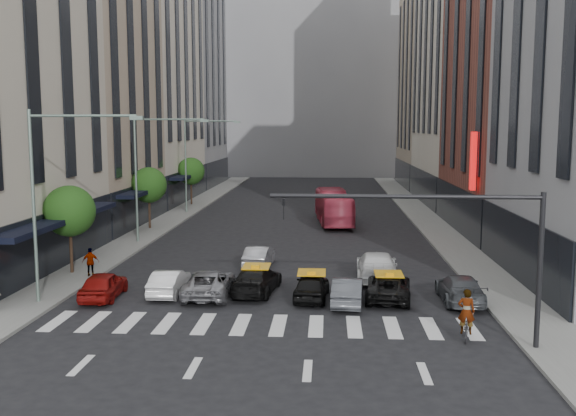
% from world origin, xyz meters
% --- Properties ---
extents(ground, '(160.00, 160.00, 0.00)m').
position_xyz_m(ground, '(0.00, 0.00, 0.00)').
color(ground, black).
rests_on(ground, ground).
extents(sidewalk_left, '(3.00, 96.00, 0.15)m').
position_xyz_m(sidewalk_left, '(-11.50, 30.00, 0.07)').
color(sidewalk_left, slate).
rests_on(sidewalk_left, ground).
extents(sidewalk_right, '(3.00, 96.00, 0.15)m').
position_xyz_m(sidewalk_right, '(11.50, 30.00, 0.07)').
color(sidewalk_right, slate).
rests_on(sidewalk_right, ground).
extents(building_left_b, '(8.00, 16.00, 24.00)m').
position_xyz_m(building_left_b, '(-17.00, 28.00, 12.00)').
color(building_left_b, tan).
rests_on(building_left_b, ground).
extents(building_left_c, '(8.00, 20.00, 36.00)m').
position_xyz_m(building_left_c, '(-17.00, 46.00, 18.00)').
color(building_left_c, beige).
rests_on(building_left_c, ground).
extents(building_left_d, '(8.00, 18.00, 30.00)m').
position_xyz_m(building_left_d, '(-17.00, 65.00, 15.00)').
color(building_left_d, gray).
rests_on(building_left_d, ground).
extents(building_right_b, '(8.00, 18.00, 26.00)m').
position_xyz_m(building_right_b, '(17.00, 27.00, 13.00)').
color(building_right_b, brown).
rests_on(building_right_b, ground).
extents(building_right_c, '(8.00, 20.00, 40.00)m').
position_xyz_m(building_right_c, '(17.00, 46.00, 20.00)').
color(building_right_c, beige).
rests_on(building_right_c, ground).
extents(building_right_d, '(8.00, 18.00, 28.00)m').
position_xyz_m(building_right_d, '(17.00, 65.00, 14.00)').
color(building_right_d, tan).
rests_on(building_right_d, ground).
extents(building_far, '(30.00, 10.00, 36.00)m').
position_xyz_m(building_far, '(0.00, 85.00, 18.00)').
color(building_far, gray).
rests_on(building_far, ground).
extents(tree_near, '(2.88, 2.88, 4.95)m').
position_xyz_m(tree_near, '(-11.80, 10.00, 3.65)').
color(tree_near, black).
rests_on(tree_near, sidewalk_left).
extents(tree_mid, '(2.88, 2.88, 4.95)m').
position_xyz_m(tree_mid, '(-11.80, 26.00, 3.65)').
color(tree_mid, black).
rests_on(tree_mid, sidewalk_left).
extents(tree_far, '(2.88, 2.88, 4.95)m').
position_xyz_m(tree_far, '(-11.80, 42.00, 3.65)').
color(tree_far, black).
rests_on(tree_far, sidewalk_left).
extents(streetlamp_near, '(5.38, 0.25, 9.00)m').
position_xyz_m(streetlamp_near, '(-10.04, 4.00, 5.90)').
color(streetlamp_near, gray).
rests_on(streetlamp_near, sidewalk_left).
extents(streetlamp_mid, '(5.38, 0.25, 9.00)m').
position_xyz_m(streetlamp_mid, '(-10.04, 20.00, 5.90)').
color(streetlamp_mid, gray).
rests_on(streetlamp_mid, sidewalk_left).
extents(streetlamp_far, '(5.38, 0.25, 9.00)m').
position_xyz_m(streetlamp_far, '(-10.04, 36.00, 5.90)').
color(streetlamp_far, gray).
rests_on(streetlamp_far, sidewalk_left).
extents(traffic_signal, '(10.10, 0.20, 6.00)m').
position_xyz_m(traffic_signal, '(7.69, -1.00, 4.47)').
color(traffic_signal, black).
rests_on(traffic_signal, ground).
extents(liberty_sign, '(0.30, 0.70, 4.00)m').
position_xyz_m(liberty_sign, '(12.60, 20.00, 6.00)').
color(liberty_sign, red).
rests_on(liberty_sign, ground).
extents(car_red, '(1.76, 4.03, 1.35)m').
position_xyz_m(car_red, '(-8.26, 5.20, 0.68)').
color(car_red, maroon).
rests_on(car_red, ground).
extents(car_white_front, '(1.39, 3.89, 1.28)m').
position_xyz_m(car_white_front, '(-5.23, 6.10, 0.64)').
color(car_white_front, silver).
rests_on(car_white_front, ground).
extents(car_silver, '(2.33, 4.82, 1.32)m').
position_xyz_m(car_silver, '(-3.20, 5.98, 0.66)').
color(car_silver, gray).
rests_on(car_silver, ground).
extents(taxi_left, '(2.45, 4.88, 1.36)m').
position_xyz_m(taxi_left, '(-0.91, 6.68, 0.68)').
color(taxi_left, black).
rests_on(taxi_left, ground).
extents(taxi_center, '(1.85, 3.97, 1.31)m').
position_xyz_m(taxi_center, '(1.90, 5.68, 0.66)').
color(taxi_center, black).
rests_on(taxi_center, ground).
extents(car_grey_mid, '(1.65, 4.05, 1.31)m').
position_xyz_m(car_grey_mid, '(3.62, 4.92, 0.65)').
color(car_grey_mid, '#474A4F').
rests_on(car_grey_mid, ground).
extents(taxi_right, '(2.55, 4.69, 1.25)m').
position_xyz_m(taxi_right, '(5.63, 5.91, 0.62)').
color(taxi_right, black).
rests_on(taxi_right, ground).
extents(car_grey_curb, '(1.91, 4.60, 1.33)m').
position_xyz_m(car_grey_curb, '(9.00, 5.61, 0.67)').
color(car_grey_curb, '#474B4F').
rests_on(car_grey_curb, ground).
extents(car_row2_left, '(1.66, 4.01, 1.29)m').
position_xyz_m(car_row2_left, '(-1.43, 12.73, 0.65)').
color(car_row2_left, '#A4A4A9').
rests_on(car_row2_left, ground).
extents(car_row2_right, '(2.36, 5.40, 1.55)m').
position_xyz_m(car_row2_right, '(5.36, 9.96, 0.77)').
color(car_row2_right, white).
rests_on(car_row2_right, ground).
extents(bus, '(3.37, 10.55, 2.89)m').
position_xyz_m(bus, '(3.15, 30.27, 1.44)').
color(bus, '#C63A52').
rests_on(bus, ground).
extents(motorcycle, '(0.85, 1.62, 0.81)m').
position_xyz_m(motorcycle, '(8.13, 0.11, 0.40)').
color(motorcycle, black).
rests_on(motorcycle, ground).
extents(rider, '(0.74, 0.56, 1.81)m').
position_xyz_m(rider, '(8.13, 0.11, 1.71)').
color(rider, gray).
rests_on(rider, motorcycle).
extents(pedestrian_far, '(0.97, 0.54, 1.57)m').
position_xyz_m(pedestrian_far, '(-10.40, 9.21, 0.93)').
color(pedestrian_far, gray).
rests_on(pedestrian_far, sidewalk_left).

